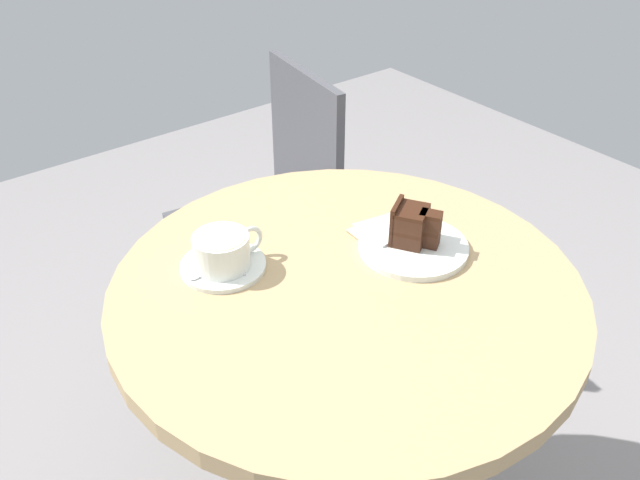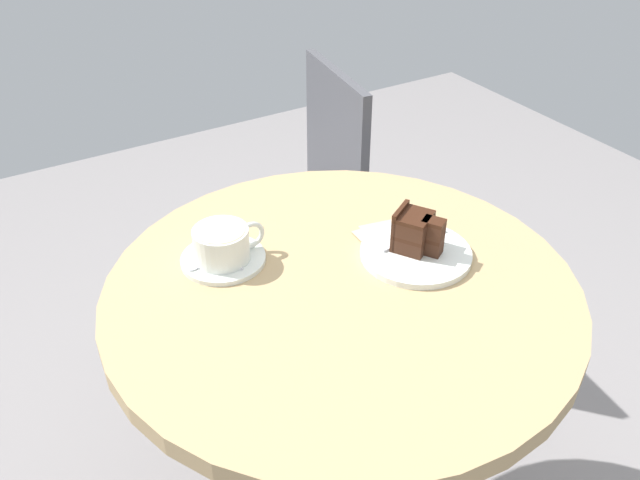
% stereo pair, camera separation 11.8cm
% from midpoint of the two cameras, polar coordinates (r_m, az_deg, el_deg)
% --- Properties ---
extents(cafe_table, '(0.81, 0.81, 0.74)m').
position_cam_midpoint_polar(cafe_table, '(1.23, -0.64, -8.08)').
color(cafe_table, tan).
rests_on(cafe_table, ground).
extents(saucer, '(0.15, 0.15, 0.01)m').
position_cam_midpoint_polar(saucer, '(1.20, -10.97, -2.25)').
color(saucer, silver).
rests_on(saucer, cafe_table).
extents(coffee_cup, '(0.13, 0.10, 0.06)m').
position_cam_midpoint_polar(coffee_cup, '(1.18, -11.07, -0.94)').
color(coffee_cup, silver).
rests_on(coffee_cup, saucer).
extents(teaspoon, '(0.09, 0.06, 0.00)m').
position_cam_midpoint_polar(teaspoon, '(1.17, -12.16, -3.08)').
color(teaspoon, silver).
rests_on(teaspoon, saucer).
extents(cake_plate, '(0.20, 0.20, 0.01)m').
position_cam_midpoint_polar(cake_plate, '(1.23, 5.15, -0.67)').
color(cake_plate, silver).
rests_on(cake_plate, cafe_table).
extents(cake_slice, '(0.08, 0.10, 0.08)m').
position_cam_midpoint_polar(cake_slice, '(1.21, 5.03, 1.12)').
color(cake_slice, '#422619').
rests_on(cake_slice, cake_plate).
extents(fork, '(0.14, 0.02, 0.00)m').
position_cam_midpoint_polar(fork, '(1.26, 5.40, 0.77)').
color(fork, silver).
rests_on(fork, cake_plate).
extents(napkin, '(0.17, 0.17, 0.00)m').
position_cam_midpoint_polar(napkin, '(1.27, 4.10, 0.42)').
color(napkin, beige).
rests_on(napkin, cafe_table).
extents(cafe_chair, '(0.43, 0.43, 0.84)m').
position_cam_midpoint_polar(cafe_chair, '(1.87, -5.42, 3.48)').
color(cafe_chair, '#4C4C51').
rests_on(cafe_chair, ground).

